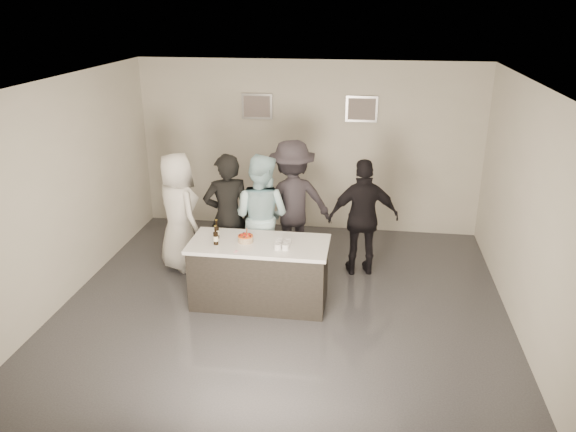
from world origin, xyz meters
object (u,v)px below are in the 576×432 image
at_px(cake, 246,239).
at_px(beer_bottle_a, 217,229).
at_px(person_guest_right, 363,218).
at_px(person_guest_back, 292,202).
at_px(person_main_black, 228,217).
at_px(person_main_blue, 261,216).
at_px(beer_bottle_b, 216,235).
at_px(bar_counter, 260,273).
at_px(person_guest_left, 178,212).

height_order(cake, beer_bottle_a, beer_bottle_a).
bearing_deg(person_guest_right, person_guest_back, -24.96).
distance_m(person_main_black, person_main_blue, 0.48).
distance_m(beer_bottle_b, person_main_blue, 1.08).
bearing_deg(cake, person_main_black, 120.55).
relative_size(bar_counter, person_guest_back, 0.95).
bearing_deg(person_guest_right, bar_counter, 28.91).
relative_size(beer_bottle_b, person_guest_right, 0.15).
distance_m(bar_counter, person_guest_left, 1.76).
xyz_separation_m(cake, person_main_blue, (0.04, 0.85, 0.00)).
distance_m(bar_counter, beer_bottle_a, 0.83).
bearing_deg(beer_bottle_a, beer_bottle_b, -78.34).
height_order(person_main_blue, person_guest_right, person_main_blue).
bearing_deg(beer_bottle_a, cake, -8.97).
bearing_deg(beer_bottle_b, person_guest_left, 129.54).
relative_size(person_main_black, person_guest_back, 0.97).
xyz_separation_m(bar_counter, person_guest_left, (-1.42, 0.92, 0.47)).
height_order(person_main_black, person_guest_left, person_main_black).
relative_size(beer_bottle_a, person_guest_right, 0.15).
relative_size(cake, beer_bottle_b, 0.79).
xyz_separation_m(beer_bottle_a, person_main_black, (-0.01, 0.65, -0.07)).
relative_size(cake, person_guest_right, 0.11).
bearing_deg(person_main_blue, beer_bottle_a, 76.54).
height_order(person_main_black, person_guest_back, person_guest_back).
bearing_deg(person_main_black, person_guest_left, -38.04).
height_order(cake, person_main_black, person_main_black).
xyz_separation_m(cake, person_guest_left, (-1.24, 0.92, -0.02)).
bearing_deg(person_guest_left, beer_bottle_b, 171.29).
distance_m(cake, person_main_blue, 0.85).
distance_m(person_main_blue, person_guest_back, 0.68).
bearing_deg(person_guest_back, person_main_black, 14.37).
relative_size(cake, person_guest_back, 0.10).
bearing_deg(person_guest_left, person_guest_back, -121.77).
xyz_separation_m(beer_bottle_b, person_guest_right, (1.91, 1.27, -0.13)).
bearing_deg(beer_bottle_b, bar_counter, 14.49).
distance_m(person_main_black, person_guest_back, 1.10).
relative_size(person_main_black, person_guest_right, 1.07).
bearing_deg(bar_counter, beer_bottle_b, -165.51).
relative_size(beer_bottle_a, person_main_black, 0.14).
bearing_deg(person_main_blue, person_guest_back, -108.29).
distance_m(bar_counter, person_main_blue, 0.99).
distance_m(person_main_black, person_guest_right, 2.01).
height_order(person_guest_left, person_guest_right, person_guest_left).
relative_size(beer_bottle_a, beer_bottle_b, 1.00).
relative_size(beer_bottle_b, person_guest_left, 0.14).
bearing_deg(person_guest_left, person_main_blue, -141.13).
relative_size(beer_bottle_b, person_main_black, 0.14).
bearing_deg(person_main_blue, bar_counter, 115.74).
bearing_deg(person_main_blue, person_guest_right, -153.11).
height_order(beer_bottle_b, person_guest_right, person_guest_right).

